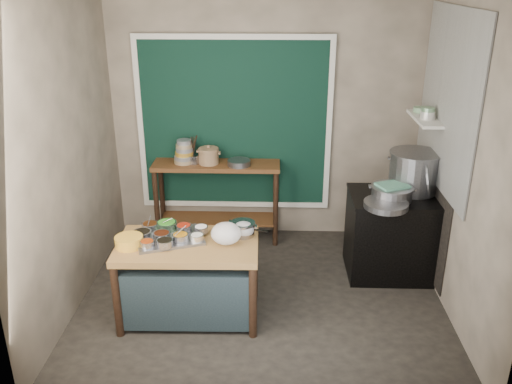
{
  "coord_description": "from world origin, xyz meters",
  "views": [
    {
      "loc": [
        0.1,
        -4.54,
        2.98
      ],
      "look_at": [
        -0.06,
        0.25,
        1.02
      ],
      "focal_mm": 38.0,
      "sensor_mm": 36.0,
      "label": 1
    }
  ],
  "objects_px": {
    "prep_table": "(189,280)",
    "saucepan": "(243,229)",
    "stove_block": "(392,236)",
    "condiment_tray": "(169,238)",
    "stock_pot": "(414,172)",
    "ceramic_crock": "(209,157)",
    "utensil_cup": "(194,159)",
    "steamer": "(392,193)",
    "yellow_basin": "(129,242)",
    "back_counter": "(217,201)"
  },
  "relations": [
    {
      "from": "utensil_cup",
      "to": "stock_pot",
      "type": "xyz_separation_m",
      "value": [
        2.34,
        -0.59,
        0.09
      ]
    },
    {
      "from": "stock_pot",
      "to": "steamer",
      "type": "relative_size",
      "value": 1.25
    },
    {
      "from": "saucepan",
      "to": "utensil_cup",
      "type": "bearing_deg",
      "value": 133.54
    },
    {
      "from": "stove_block",
      "to": "condiment_tray",
      "type": "xyz_separation_m",
      "value": [
        -2.17,
        -0.79,
        0.34
      ]
    },
    {
      "from": "stock_pot",
      "to": "ceramic_crock",
      "type": "bearing_deg",
      "value": 165.15
    },
    {
      "from": "back_counter",
      "to": "utensil_cup",
      "type": "bearing_deg",
      "value": 179.28
    },
    {
      "from": "utensil_cup",
      "to": "ceramic_crock",
      "type": "bearing_deg",
      "value": -6.33
    },
    {
      "from": "prep_table",
      "to": "saucepan",
      "type": "bearing_deg",
      "value": 18.5
    },
    {
      "from": "condiment_tray",
      "to": "stock_pot",
      "type": "height_order",
      "value": "stock_pot"
    },
    {
      "from": "saucepan",
      "to": "utensil_cup",
      "type": "distance_m",
      "value": 1.56
    },
    {
      "from": "condiment_tray",
      "to": "stock_pot",
      "type": "bearing_deg",
      "value": 21.58
    },
    {
      "from": "yellow_basin",
      "to": "stove_block",
      "type": "bearing_deg",
      "value": 20.43
    },
    {
      "from": "stove_block",
      "to": "saucepan",
      "type": "bearing_deg",
      "value": -155.95
    },
    {
      "from": "prep_table",
      "to": "condiment_tray",
      "type": "xyz_separation_m",
      "value": [
        -0.17,
        0.06,
        0.39
      ]
    },
    {
      "from": "prep_table",
      "to": "saucepan",
      "type": "relative_size",
      "value": 5.39
    },
    {
      "from": "back_counter",
      "to": "condiment_tray",
      "type": "relative_size",
      "value": 2.5
    },
    {
      "from": "stock_pot",
      "to": "steamer",
      "type": "bearing_deg",
      "value": -137.1
    },
    {
      "from": "condiment_tray",
      "to": "ceramic_crock",
      "type": "distance_m",
      "value": 1.54
    },
    {
      "from": "saucepan",
      "to": "utensil_cup",
      "type": "height_order",
      "value": "utensil_cup"
    },
    {
      "from": "stove_block",
      "to": "yellow_basin",
      "type": "xyz_separation_m",
      "value": [
        -2.5,
        -0.93,
        0.37
      ]
    },
    {
      "from": "utensil_cup",
      "to": "stock_pot",
      "type": "height_order",
      "value": "stock_pot"
    },
    {
      "from": "condiment_tray",
      "to": "stock_pot",
      "type": "relative_size",
      "value": 1.09
    },
    {
      "from": "yellow_basin",
      "to": "saucepan",
      "type": "relative_size",
      "value": 1.06
    },
    {
      "from": "stove_block",
      "to": "back_counter",
      "type": "bearing_deg",
      "value": 158.98
    },
    {
      "from": "yellow_basin",
      "to": "ceramic_crock",
      "type": "height_order",
      "value": "ceramic_crock"
    },
    {
      "from": "prep_table",
      "to": "ceramic_crock",
      "type": "bearing_deg",
      "value": 88.11
    },
    {
      "from": "prep_table",
      "to": "yellow_basin",
      "type": "xyz_separation_m",
      "value": [
        -0.5,
        -0.08,
        0.42
      ]
    },
    {
      "from": "stove_block",
      "to": "stock_pot",
      "type": "xyz_separation_m",
      "value": [
        0.19,
        0.14,
        0.66
      ]
    },
    {
      "from": "ceramic_crock",
      "to": "stock_pot",
      "type": "relative_size",
      "value": 0.46
    },
    {
      "from": "prep_table",
      "to": "back_counter",
      "type": "bearing_deg",
      "value": 85.16
    },
    {
      "from": "back_counter",
      "to": "stock_pot",
      "type": "xyz_separation_m",
      "value": [
        2.09,
        -0.59,
        0.61
      ]
    },
    {
      "from": "yellow_basin",
      "to": "ceramic_crock",
      "type": "xyz_separation_m",
      "value": [
        0.51,
        1.64,
        0.23
      ]
    },
    {
      "from": "ceramic_crock",
      "to": "steamer",
      "type": "bearing_deg",
      "value": -23.08
    },
    {
      "from": "condiment_tray",
      "to": "ceramic_crock",
      "type": "bearing_deg",
      "value": 82.83
    },
    {
      "from": "ceramic_crock",
      "to": "stock_pot",
      "type": "xyz_separation_m",
      "value": [
        2.17,
        -0.57,
        0.06
      ]
    },
    {
      "from": "prep_table",
      "to": "steamer",
      "type": "distance_m",
      "value": 2.15
    },
    {
      "from": "stove_block",
      "to": "steamer",
      "type": "xyz_separation_m",
      "value": [
        -0.07,
        -0.1,
        0.52
      ]
    },
    {
      "from": "condiment_tray",
      "to": "back_counter",
      "type": "bearing_deg",
      "value": 79.9
    },
    {
      "from": "condiment_tray",
      "to": "prep_table",
      "type": "bearing_deg",
      "value": -18.71
    },
    {
      "from": "stove_block",
      "to": "utensil_cup",
      "type": "bearing_deg",
      "value": 161.2
    },
    {
      "from": "utensil_cup",
      "to": "stock_pot",
      "type": "bearing_deg",
      "value": -14.24
    },
    {
      "from": "stove_block",
      "to": "utensil_cup",
      "type": "relative_size",
      "value": 5.47
    },
    {
      "from": "utensil_cup",
      "to": "steamer",
      "type": "height_order",
      "value": "utensil_cup"
    },
    {
      "from": "ceramic_crock",
      "to": "back_counter",
      "type": "bearing_deg",
      "value": 11.03
    },
    {
      "from": "yellow_basin",
      "to": "utensil_cup",
      "type": "relative_size",
      "value": 1.49
    },
    {
      "from": "back_counter",
      "to": "steamer",
      "type": "relative_size",
      "value": 3.4
    },
    {
      "from": "yellow_basin",
      "to": "steamer",
      "type": "distance_m",
      "value": 2.57
    },
    {
      "from": "back_counter",
      "to": "steamer",
      "type": "height_order",
      "value": "steamer"
    },
    {
      "from": "stove_block",
      "to": "ceramic_crock",
      "type": "relative_size",
      "value": 3.7
    },
    {
      "from": "ceramic_crock",
      "to": "utensil_cup",
      "type": "bearing_deg",
      "value": 173.67
    }
  ]
}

